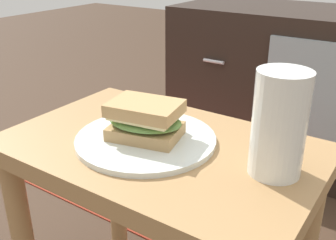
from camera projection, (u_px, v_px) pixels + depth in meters
name	position (u px, v px, depth m)	size (l,w,h in m)	color
side_table	(160.00, 186.00, 0.74)	(0.56, 0.36, 0.46)	#A37A4C
tv_cabinet	(303.00, 88.00, 1.50)	(0.96, 0.46, 0.58)	black
area_rug	(136.00, 163.00, 1.56)	(1.14, 0.66, 0.01)	maroon
plate	(146.00, 139.00, 0.71)	(0.25, 0.25, 0.01)	silver
sandwich_front	(145.00, 120.00, 0.70)	(0.15, 0.12, 0.07)	tan
beer_glass	(279.00, 126.00, 0.59)	(0.08, 0.08, 0.16)	silver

